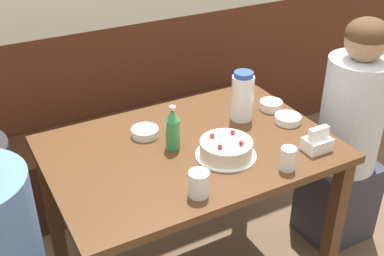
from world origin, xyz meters
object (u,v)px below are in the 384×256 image
(soju_bottle, at_px, (173,128))
(water_pitcher, at_px, (242,96))
(birthday_cake, at_px, (226,149))
(bowl_soup_white, at_px, (288,119))
(glass_water_tall, at_px, (288,159))
(bowl_rice_small, at_px, (271,105))
(glass_tumbler_short, at_px, (199,184))
(person_teal_shirt, at_px, (347,144))
(napkin_holder, at_px, (317,142))
(bench_seat, at_px, (125,158))
(bowl_side_dish, at_px, (145,132))

(soju_bottle, bearing_deg, water_pitcher, 10.77)
(birthday_cake, bearing_deg, bowl_soup_white, 14.41)
(bowl_soup_white, bearing_deg, glass_water_tall, -128.76)
(soju_bottle, height_order, bowl_soup_white, soju_bottle)
(water_pitcher, distance_m, bowl_soup_white, 0.23)
(water_pitcher, relative_size, glass_water_tall, 2.45)
(bowl_rice_small, height_order, glass_tumbler_short, glass_tumbler_short)
(water_pitcher, xyz_separation_m, person_teal_shirt, (0.53, -0.17, -0.32))
(birthday_cake, distance_m, water_pitcher, 0.34)
(bowl_soup_white, xyz_separation_m, bowl_rice_small, (0.01, 0.14, 0.00))
(bowl_soup_white, bearing_deg, napkin_holder, -100.11)
(birthday_cake, relative_size, person_teal_shirt, 0.20)
(glass_tumbler_short, bearing_deg, bowl_soup_white, 23.82)
(napkin_holder, bearing_deg, bowl_soup_white, 79.89)
(napkin_holder, xyz_separation_m, bowl_rice_small, (0.05, 0.38, -0.02))
(bench_seat, distance_m, soju_bottle, 1.03)
(water_pitcher, relative_size, napkin_holder, 2.09)
(bowl_soup_white, xyz_separation_m, glass_water_tall, (-0.24, -0.29, 0.03))
(birthday_cake, distance_m, napkin_holder, 0.38)
(bowl_side_dish, height_order, glass_water_tall, glass_water_tall)
(bowl_rice_small, relative_size, glass_water_tall, 1.14)
(water_pitcher, bearing_deg, napkin_holder, -72.03)
(bench_seat, xyz_separation_m, napkin_holder, (0.44, -1.11, 0.59))
(glass_water_tall, relative_size, glass_tumbler_short, 0.97)
(bench_seat, bearing_deg, water_pitcher, -66.44)
(glass_tumbler_short, bearing_deg, birthday_cake, 37.63)
(bowl_side_dish, bearing_deg, birthday_cake, -53.38)
(bench_seat, xyz_separation_m, bowl_soup_white, (0.48, -0.86, 0.57))
(water_pitcher, height_order, bowl_rice_small, water_pitcher)
(bench_seat, height_order, bowl_rice_small, bowl_rice_small)
(glass_tumbler_short, bearing_deg, napkin_holder, 2.90)
(birthday_cake, height_order, bowl_soup_white, birthday_cake)
(bowl_soup_white, relative_size, bowl_rice_small, 1.11)
(birthday_cake, relative_size, water_pitcher, 1.08)
(birthday_cake, distance_m, glass_water_tall, 0.25)
(soju_bottle, bearing_deg, glass_water_tall, -47.87)
(bench_seat, height_order, bowl_soup_white, bowl_soup_white)
(napkin_holder, bearing_deg, bowl_side_dish, 142.40)
(birthday_cake, xyz_separation_m, glass_water_tall, (0.16, -0.19, 0.01))
(soju_bottle, xyz_separation_m, glass_tumbler_short, (-0.06, -0.33, -0.04))
(bowl_soup_white, xyz_separation_m, person_teal_shirt, (0.37, -0.04, -0.22))
(glass_tumbler_short, bearing_deg, soju_bottle, 79.32)
(soju_bottle, height_order, person_teal_shirt, person_teal_shirt)
(birthday_cake, xyz_separation_m, bowl_side_dish, (-0.22, 0.30, -0.02))
(bowl_soup_white, relative_size, glass_tumbler_short, 1.22)
(bench_seat, xyz_separation_m, bowl_rice_small, (0.49, -0.72, 0.57))
(napkin_holder, relative_size, bowl_side_dish, 0.93)
(glass_tumbler_short, bearing_deg, glass_water_tall, -3.28)
(water_pitcher, bearing_deg, bowl_side_dish, 171.44)
(water_pitcher, bearing_deg, bench_seat, 113.56)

